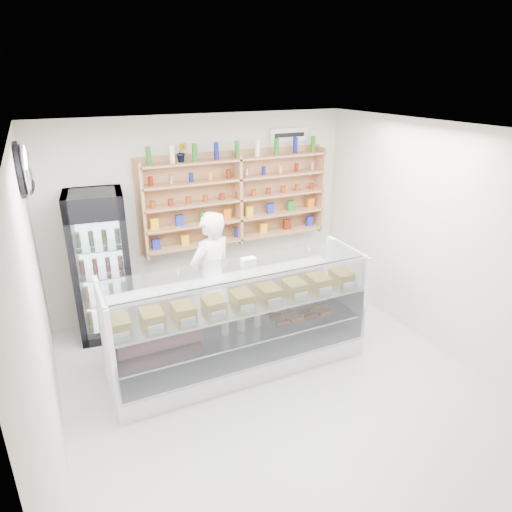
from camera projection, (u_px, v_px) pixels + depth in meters
room at (285, 277)px, 4.57m from camera, size 5.00×5.00×5.00m
display_counter at (239, 339)px, 5.43m from camera, size 3.02×0.90×1.31m
shop_worker at (212, 278)px, 5.80m from camera, size 0.75×0.62×1.76m
drinks_cooler at (102, 266)px, 5.91m from camera, size 0.78×0.77×1.96m
wall_shelving at (238, 199)px, 6.66m from camera, size 2.84×0.28×1.33m
potted_plant at (182, 152)px, 6.07m from camera, size 0.17×0.16×0.26m
security_mirror at (26, 170)px, 4.32m from camera, size 0.15×0.50×0.50m
wall_sign at (289, 135)px, 6.81m from camera, size 0.62×0.03×0.20m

